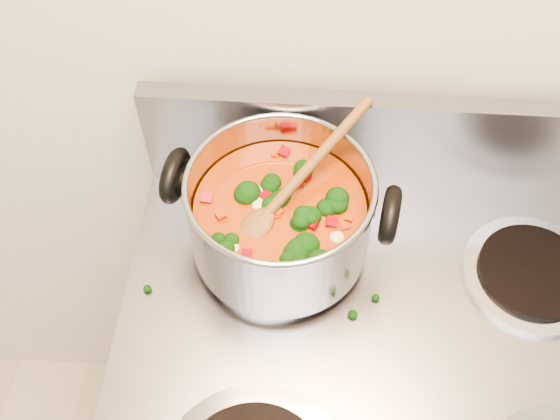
% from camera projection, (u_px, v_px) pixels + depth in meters
% --- Properties ---
extents(stockpot, '(0.30, 0.24, 0.14)m').
position_uv_depth(stockpot, '(281.00, 215.00, 0.80)').
color(stockpot, '#A3A3AB').
rests_on(stockpot, electric_range).
extents(wooden_spoon, '(0.18, 0.20, 0.09)m').
position_uv_depth(wooden_spoon, '(285.00, 194.00, 0.77)').
color(wooden_spoon, brown).
rests_on(wooden_spoon, stockpot).
extents(cooktop_crumbs, '(0.33, 0.30, 0.01)m').
position_uv_depth(cooktop_crumbs, '(240.00, 275.00, 0.83)').
color(cooktop_crumbs, black).
rests_on(cooktop_crumbs, electric_range).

